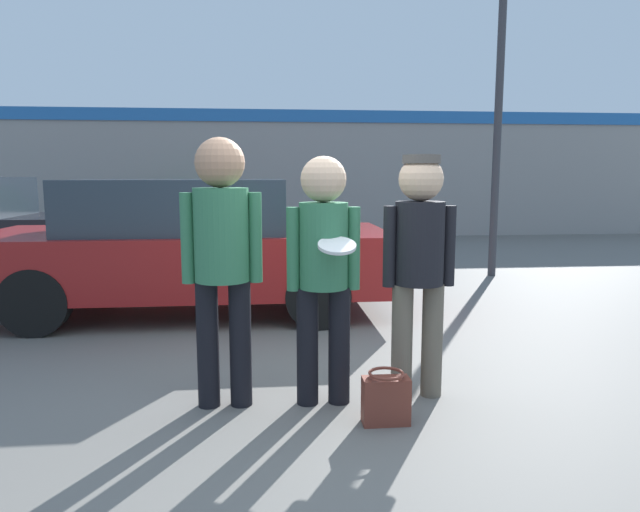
# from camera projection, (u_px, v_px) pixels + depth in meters

# --- Properties ---
(ground_plane) EXTENTS (56.00, 56.00, 0.00)m
(ground_plane) POSITION_uv_depth(u_px,v_px,m) (355.00, 397.00, 4.08)
(ground_plane) COLOR #66635E
(storefront_building) EXTENTS (24.00, 0.22, 3.18)m
(storefront_building) POSITION_uv_depth(u_px,v_px,m) (289.00, 173.00, 14.36)
(storefront_building) COLOR gray
(storefront_building) RESTS_ON ground
(person_left) EXTENTS (0.54, 0.37, 1.82)m
(person_left) POSITION_uv_depth(u_px,v_px,m) (222.00, 246.00, 3.79)
(person_left) COLOR black
(person_left) RESTS_ON ground
(person_middle_with_frisbee) EXTENTS (0.50, 0.52, 1.70)m
(person_middle_with_frisbee) POSITION_uv_depth(u_px,v_px,m) (324.00, 260.00, 3.84)
(person_middle_with_frisbee) COLOR black
(person_middle_with_frisbee) RESTS_ON ground
(person_right) EXTENTS (0.51, 0.34, 1.72)m
(person_right) POSITION_uv_depth(u_px,v_px,m) (419.00, 254.00, 3.97)
(person_right) COLOR #665B4C
(person_right) RESTS_ON ground
(parked_car_near) EXTENTS (4.51, 1.92, 1.53)m
(parked_car_near) POSITION_uv_depth(u_px,v_px,m) (187.00, 246.00, 6.52)
(parked_car_near) COLOR maroon
(parked_car_near) RESTS_ON ground
(street_lamp) EXTENTS (1.43, 0.35, 5.85)m
(street_lamp) POSITION_uv_depth(u_px,v_px,m) (518.00, 39.00, 8.54)
(street_lamp) COLOR #38383D
(street_lamp) RESTS_ON ground
(shrub) EXTENTS (1.39, 1.39, 1.39)m
(shrub) POSITION_uv_depth(u_px,v_px,m) (182.00, 213.00, 13.38)
(shrub) COLOR #2D6B33
(shrub) RESTS_ON ground
(handbag) EXTENTS (0.30, 0.23, 0.34)m
(handbag) POSITION_uv_depth(u_px,v_px,m) (386.00, 399.00, 3.63)
(handbag) COLOR brown
(handbag) RESTS_ON ground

